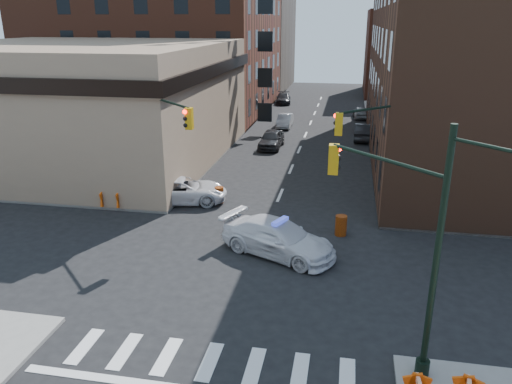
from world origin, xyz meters
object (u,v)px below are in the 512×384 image
at_px(parked_car_enear, 364,132).
at_px(barricade_nw_a, 112,199).
at_px(barrel_road, 341,225).
at_px(barrel_bank, 219,195).
at_px(parked_car_wnear, 271,139).
at_px(pedestrian_b, 131,190).
at_px(police_car, 278,238).
at_px(pickup, 182,190).
at_px(pedestrian_a, 135,193).
at_px(parked_car_wfar, 285,121).

relative_size(parked_car_enear, barricade_nw_a, 3.44).
bearing_deg(barrel_road, barrel_bank, 154.38).
distance_m(parked_car_wnear, barrel_road, 19.02).
xyz_separation_m(parked_car_wnear, parked_car_enear, (8.00, 4.60, -0.01)).
distance_m(parked_car_wnear, barricade_nw_a, 17.99).
xyz_separation_m(pedestrian_b, barrel_bank, (4.84, 2.00, -0.66)).
height_order(police_car, barrel_road, police_car).
xyz_separation_m(parked_car_wnear, pedestrian_b, (-5.86, -16.28, 0.37)).
relative_size(parked_car_enear, barrel_bank, 4.72).
distance_m(parked_car_wnear, pedestrian_b, 17.30).
xyz_separation_m(pickup, pedestrian_b, (-2.56, -1.63, 0.38)).
bearing_deg(pickup, barricade_nw_a, 103.96).
height_order(parked_car_wnear, pedestrian_a, pedestrian_a).
distance_m(pickup, pedestrian_a, 2.87).
relative_size(police_car, parked_car_wnear, 1.26).
xyz_separation_m(police_car, pedestrian_b, (-9.44, 4.42, 0.32)).
xyz_separation_m(parked_car_wfar, parked_car_enear, (8.00, -4.40, 0.09)).
relative_size(pedestrian_a, barrel_bank, 1.68).
height_order(parked_car_wfar, barrel_road, parked_car_wfar).
distance_m(police_car, parked_car_wnear, 21.01).
xyz_separation_m(police_car, parked_car_wfar, (-3.58, 29.70, -0.17)).
bearing_deg(parked_car_wfar, parked_car_wnear, -90.53).
relative_size(police_car, barrel_road, 5.36).
height_order(parked_car_wnear, barrel_road, parked_car_wnear).
bearing_deg(parked_car_wnear, parked_car_wfar, 91.66).
xyz_separation_m(pickup, pedestrian_a, (-2.36, -1.63, 0.21)).
distance_m(parked_car_wfar, pedestrian_b, 25.95).
distance_m(parked_car_wfar, parked_car_enear, 9.13).
xyz_separation_m(parked_car_wnear, barrel_bank, (-1.02, -14.27, -0.29)).
bearing_deg(barrel_bank, parked_car_wfar, 87.49).
distance_m(parked_car_enear, pedestrian_a, 24.95).
bearing_deg(parked_car_enear, barrel_road, 88.08).
bearing_deg(pickup, barrel_bank, -94.47).
bearing_deg(barricade_nw_a, pedestrian_b, 13.35).
bearing_deg(police_car, barricade_nw_a, 92.66).
distance_m(pedestrian_a, barrel_road, 12.26).
height_order(police_car, pedestrian_a, pedestrian_a).
relative_size(parked_car_enear, barrel_road, 4.32).
relative_size(pedestrian_a, pedestrian_b, 0.83).
height_order(pedestrian_b, barricade_nw_a, pedestrian_b).
height_order(parked_car_wfar, pedestrian_a, pedestrian_a).
distance_m(pedestrian_b, barricade_nw_a, 1.28).
bearing_deg(pickup, parked_car_wfar, -21.59).
relative_size(pickup, barrel_road, 5.16).
bearing_deg(barricade_nw_a, police_car, -22.66).
bearing_deg(barrel_bank, barrel_road, -25.62).
xyz_separation_m(pedestrian_a, barricade_nw_a, (-1.34, -0.30, -0.32)).
relative_size(pedestrian_a, barricade_nw_a, 1.23).
bearing_deg(parked_car_wfar, pedestrian_b, -103.58).
relative_size(police_car, parked_car_wfar, 1.41).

